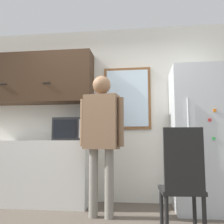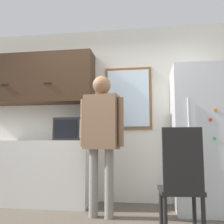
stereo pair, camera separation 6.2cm
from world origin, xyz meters
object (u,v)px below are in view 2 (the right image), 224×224
object	(u,v)px
microwave	(72,129)
refrigerator	(200,138)
chair	(181,179)
person	(101,129)

from	to	relation	value
microwave	refrigerator	bearing A→B (deg)	-1.85
refrigerator	chair	bearing A→B (deg)	-111.43
microwave	refrigerator	xyz separation A→B (m)	(1.78, -0.06, -0.13)
refrigerator	chair	xyz separation A→B (m)	(-0.37, -0.95, -0.40)
microwave	person	distance (m)	0.72
person	refrigerator	size ratio (longest dim) A/B	0.91
person	chair	distance (m)	1.14
person	chair	xyz separation A→B (m)	(0.88, -0.52, -0.51)
microwave	chair	size ratio (longest dim) A/B	0.45
person	microwave	bearing A→B (deg)	145.45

